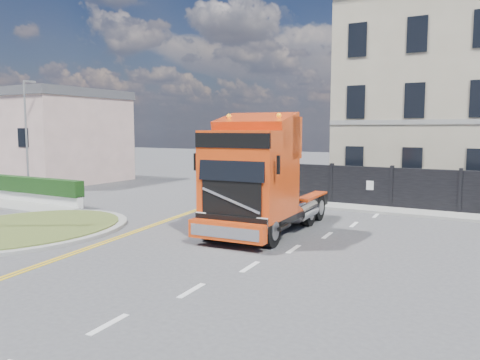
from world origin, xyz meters
The scene contains 11 objects.
ground centered at (0.00, 0.00, 0.00)m, with size 120.00×120.00×0.00m, color #424244.
traffic_island centered at (-7.00, -3.00, 0.08)m, with size 6.80×6.80×0.17m.
hedge_wall centered at (-13.00, 1.50, 0.74)m, with size 8.00×0.55×1.35m.
pavement_side centered at (-13.00, 0.40, 0.05)m, with size 8.50×1.80×0.10m, color gray.
seaside_bldg_pink centered at (-20.00, 9.00, 3.00)m, with size 8.00×8.00×6.00m, color beige.
seaside_bldg_cream centered at (-28.00, 11.00, 2.50)m, with size 9.00×8.00×5.00m, color beige.
hoarding_fence centered at (6.55, 9.00, 1.00)m, with size 18.80×0.25×2.00m.
georgian_building centered at (6.00, 16.50, 5.77)m, with size 12.30×10.30×12.80m.
pavement_far centered at (6.00, 8.10, 0.06)m, with size 20.00×1.60×0.12m, color gray.
truck centered at (0.95, 0.92, 1.92)m, with size 3.04×7.28×4.28m.
lamppost_slim centered at (-16.00, 3.79, 3.99)m, with size 0.28×0.55×6.75m.
Camera 1 is at (8.76, -14.00, 3.85)m, focal length 35.00 mm.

